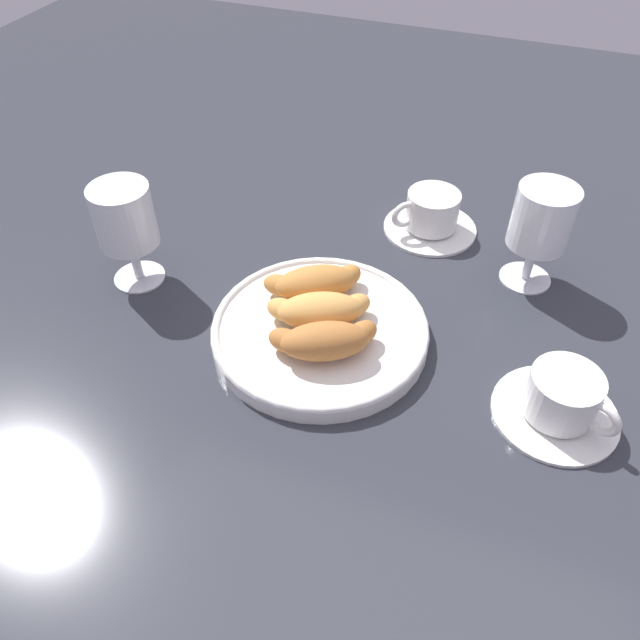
% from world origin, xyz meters
% --- Properties ---
extents(ground_plane, '(2.20, 2.20, 0.00)m').
position_xyz_m(ground_plane, '(0.00, 0.00, 0.00)').
color(ground_plane, '#2D3038').
extents(pastry_plate, '(0.26, 0.26, 0.02)m').
position_xyz_m(pastry_plate, '(0.01, 0.01, 0.01)').
color(pastry_plate, white).
rests_on(pastry_plate, ground_plane).
extents(croissant_large, '(0.12, 0.10, 0.04)m').
position_xyz_m(croissant_large, '(0.03, -0.03, 0.04)').
color(croissant_large, '#AD6B33').
rests_on(croissant_large, pastry_plate).
extents(croissant_small, '(0.12, 0.10, 0.04)m').
position_xyz_m(croissant_small, '(0.01, 0.01, 0.04)').
color(croissant_small, '#D6994C').
rests_on(croissant_small, pastry_plate).
extents(croissant_extra, '(0.12, 0.11, 0.04)m').
position_xyz_m(croissant_extra, '(-0.01, 0.06, 0.04)').
color(croissant_extra, '#BC7A38').
rests_on(croissant_extra, pastry_plate).
extents(coffee_cup_near, '(0.14, 0.14, 0.06)m').
position_xyz_m(coffee_cup_near, '(0.29, -0.01, 0.03)').
color(coffee_cup_near, white).
rests_on(coffee_cup_near, ground_plane).
extents(coffee_cup_far, '(0.14, 0.14, 0.06)m').
position_xyz_m(coffee_cup_far, '(0.08, 0.28, 0.03)').
color(coffee_cup_far, white).
rests_on(coffee_cup_far, ground_plane).
extents(juice_glass_left, '(0.08, 0.08, 0.14)m').
position_xyz_m(juice_glass_left, '(0.23, 0.21, 0.10)').
color(juice_glass_left, white).
rests_on(juice_glass_left, ground_plane).
extents(juice_glass_right, '(0.08, 0.08, 0.14)m').
position_xyz_m(juice_glass_right, '(-0.26, 0.03, 0.09)').
color(juice_glass_right, white).
rests_on(juice_glass_right, ground_plane).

